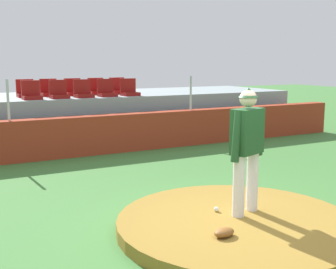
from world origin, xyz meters
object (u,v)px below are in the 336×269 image
(pitcher, at_px, (247,142))
(stadium_chair_3, at_px, (106,91))
(stadium_chair_7, at_px, (73,90))
(stadium_chair_9, at_px, (118,89))
(stadium_chair_8, at_px, (97,89))
(stadium_chair_5, at_px, (26,91))
(stadium_chair_4, at_px, (129,90))
(fielding_glove, at_px, (224,232))
(stadium_chair_6, at_px, (49,91))
(stadium_chair_2, at_px, (83,92))
(baseball, at_px, (216,209))
(stadium_chair_1, at_px, (59,93))
(stadium_chair_0, at_px, (31,93))

(pitcher, distance_m, stadium_chair_3, 7.13)
(stadium_chair_7, xyz_separation_m, stadium_chair_9, (1.42, 0.01, 0.00))
(stadium_chair_7, height_order, stadium_chair_8, same)
(stadium_chair_5, height_order, stadium_chair_9, same)
(stadium_chair_4, distance_m, stadium_chair_7, 1.68)
(fielding_glove, bearing_deg, stadium_chair_6, -99.05)
(stadium_chair_2, height_order, stadium_chair_7, same)
(baseball, height_order, stadium_chair_4, stadium_chair_4)
(stadium_chair_3, height_order, stadium_chair_8, same)
(stadium_chair_9, bearing_deg, stadium_chair_1, 23.08)
(pitcher, bearing_deg, baseball, 124.01)
(baseball, height_order, stadium_chair_1, stadium_chair_1)
(pitcher, distance_m, stadium_chair_7, 7.98)
(stadium_chair_2, height_order, stadium_chair_8, same)
(stadium_chair_4, height_order, stadium_chair_9, same)
(stadium_chair_1, xyz_separation_m, stadium_chair_6, (-0.05, 0.91, 0.00))
(fielding_glove, distance_m, stadium_chair_3, 7.89)
(stadium_chair_0, distance_m, stadium_chair_3, 2.11)
(stadium_chair_0, relative_size, stadium_chair_3, 1.00)
(stadium_chair_2, height_order, stadium_chair_9, same)
(stadium_chair_5, distance_m, stadium_chair_9, 2.80)
(fielding_glove, xyz_separation_m, stadium_chair_8, (1.24, 8.57, 1.31))
(baseball, distance_m, stadium_chair_1, 7.00)
(stadium_chair_6, bearing_deg, baseball, 94.68)
(stadium_chair_4, xyz_separation_m, stadium_chair_5, (-2.80, 0.89, 0.00))
(pitcher, bearing_deg, stadium_chair_0, 83.38)
(stadium_chair_6, relative_size, stadium_chair_9, 1.00)
(stadium_chair_1, xyz_separation_m, stadium_chair_9, (2.08, 0.88, 0.00))
(pitcher, bearing_deg, fielding_glove, -162.85)
(stadium_chair_5, relative_size, stadium_chair_8, 1.00)
(stadium_chair_0, distance_m, stadium_chair_6, 1.14)
(pitcher, relative_size, stadium_chair_4, 3.68)
(pitcher, bearing_deg, stadium_chair_4, 61.00)
(stadium_chair_4, xyz_separation_m, stadium_chair_9, (-0.01, 0.90, 0.00))
(baseball, height_order, stadium_chair_2, stadium_chair_2)
(stadium_chair_0, xyz_separation_m, stadium_chair_1, (0.73, 0.00, 0.00))
(stadium_chair_4, relative_size, stadium_chair_9, 1.00)
(baseball, relative_size, stadium_chair_2, 0.15)
(stadium_chair_5, xyz_separation_m, stadium_chair_6, (0.67, 0.04, 0.00))
(stadium_chair_1, bearing_deg, baseball, 94.89)
(stadium_chair_2, distance_m, stadium_chair_5, 1.67)
(baseball, height_order, stadium_chair_6, stadium_chair_6)
(stadium_chair_1, xyz_separation_m, stadium_chair_5, (-0.72, 0.88, 0.00))
(fielding_glove, bearing_deg, stadium_chair_1, -99.27)
(baseball, bearing_deg, stadium_chair_6, 94.68)
(stadium_chair_4, bearing_deg, fielding_glove, 75.82)
(stadium_chair_1, relative_size, stadium_chair_9, 1.00)
(stadium_chair_1, relative_size, stadium_chair_8, 1.00)
(pitcher, relative_size, stadium_chair_3, 3.68)
(stadium_chair_3, distance_m, stadium_chair_9, 1.12)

